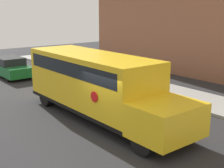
# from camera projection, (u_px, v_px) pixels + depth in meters

# --- Properties ---
(ground_plane) EXTENTS (60.00, 60.00, 0.00)m
(ground_plane) POSITION_uv_depth(u_px,v_px,m) (113.00, 133.00, 12.86)
(ground_plane) COLOR #28282B
(sidewalk_strip) EXTENTS (44.00, 3.00, 0.15)m
(sidewalk_strip) POSITION_uv_depth(u_px,v_px,m) (207.00, 103.00, 16.77)
(sidewalk_strip) COLOR #9E9E99
(sidewalk_strip) RESTS_ON ground
(school_bus) EXTENTS (9.59, 2.57, 2.95)m
(school_bus) POSITION_uv_depth(u_px,v_px,m) (96.00, 82.00, 14.44)
(school_bus) COLOR yellow
(school_bus) RESTS_ON ground
(parked_car) EXTENTS (4.43, 1.83, 1.46)m
(parked_car) POSITION_uv_depth(u_px,v_px,m) (11.00, 67.00, 23.35)
(parked_car) COLOR #196B2D
(parked_car) RESTS_ON ground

